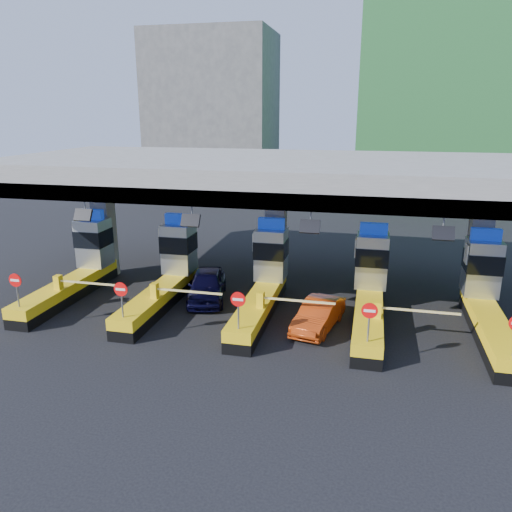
# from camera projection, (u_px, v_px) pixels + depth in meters

# --- Properties ---
(ground) EXTENTS (120.00, 120.00, 0.00)m
(ground) POSITION_uv_depth(u_px,v_px,m) (263.00, 309.00, 24.32)
(ground) COLOR black
(ground) RESTS_ON ground
(toll_canopy) EXTENTS (28.00, 12.09, 7.00)m
(toll_canopy) POSITION_uv_depth(u_px,v_px,m) (276.00, 176.00, 25.29)
(toll_canopy) COLOR slate
(toll_canopy) RESTS_ON ground
(toll_lane_far_left) EXTENTS (4.43, 8.00, 4.16)m
(toll_lane_far_left) POSITION_uv_depth(u_px,v_px,m) (80.00, 266.00, 26.39)
(toll_lane_far_left) COLOR black
(toll_lane_far_left) RESTS_ON ground
(toll_lane_left) EXTENTS (4.43, 8.00, 4.16)m
(toll_lane_left) POSITION_uv_depth(u_px,v_px,m) (169.00, 273.00, 25.29)
(toll_lane_left) COLOR black
(toll_lane_left) RESTS_ON ground
(toll_lane_center) EXTENTS (4.43, 8.00, 4.16)m
(toll_lane_center) POSITION_uv_depth(u_px,v_px,m) (265.00, 280.00, 24.19)
(toll_lane_center) COLOR black
(toll_lane_center) RESTS_ON ground
(toll_lane_right) EXTENTS (4.43, 8.00, 4.16)m
(toll_lane_right) POSITION_uv_depth(u_px,v_px,m) (370.00, 288.00, 23.10)
(toll_lane_right) COLOR black
(toll_lane_right) RESTS_ON ground
(toll_lane_far_right) EXTENTS (4.43, 8.00, 4.16)m
(toll_lane_far_right) POSITION_uv_depth(u_px,v_px,m) (486.00, 297.00, 22.00)
(toll_lane_far_right) COLOR black
(toll_lane_far_right) RESTS_ON ground
(bg_building_scaffold) EXTENTS (18.00, 12.00, 28.00)m
(bg_building_scaffold) POSITION_uv_depth(u_px,v_px,m) (458.00, 60.00, 47.69)
(bg_building_scaffold) COLOR #1E5926
(bg_building_scaffold) RESTS_ON ground
(bg_building_concrete) EXTENTS (14.00, 10.00, 18.00)m
(bg_building_concrete) POSITION_uv_depth(u_px,v_px,m) (213.00, 114.00, 58.53)
(bg_building_concrete) COLOR #4C4C49
(bg_building_concrete) RESTS_ON ground
(van) EXTENTS (2.80, 4.75, 1.52)m
(van) POSITION_uv_depth(u_px,v_px,m) (207.00, 285.00, 25.37)
(van) COLOR black
(van) RESTS_ON ground
(red_car) EXTENTS (2.17, 4.12, 1.29)m
(red_car) POSITION_uv_depth(u_px,v_px,m) (319.00, 315.00, 21.98)
(red_car) COLOR #9E310C
(red_car) RESTS_ON ground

